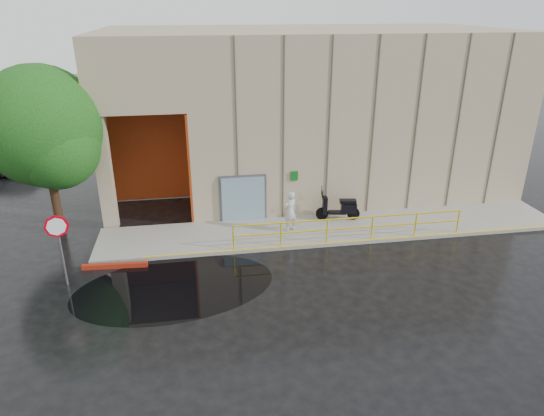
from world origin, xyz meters
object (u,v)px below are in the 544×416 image
Objects in this scene: stop_sign at (58,235)px; person at (290,211)px; scooter at (339,201)px; red_curb at (115,266)px; tree_near at (45,131)px; car_c at (21,162)px.

person is at bearing 28.06° from stop_sign.
stop_sign reaches higher than person.
scooter is 9.81m from red_curb.
tree_near is at bearing 126.25° from red_curb.
red_curb is 0.53× the size of car_c.
scooter is at bearing -4.44° from tree_near.
car_c is at bearing 115.57° from tree_near.
red_curb is at bearing -13.20° from person.
person reaches higher than car_c.
stop_sign reaches higher than red_curb.
scooter is 12.52m from tree_near.
stop_sign is 0.38× the size of tree_near.
person is 2.49m from scooter.
tree_near is (-2.59, 3.53, 4.36)m from red_curb.
scooter is at bearing 28.06° from stop_sign.
stop_sign is at bearing -164.17° from car_c.
stop_sign is 5.28m from tree_near.
person is at bearing -133.02° from car_c.
scooter is 11.51m from stop_sign.
red_curb is at bearing -53.75° from tree_near.
scooter is at bearing -126.78° from car_c.
car_c is 10.41m from tree_near.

